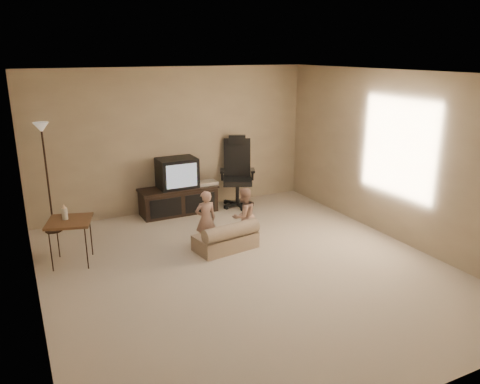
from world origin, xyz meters
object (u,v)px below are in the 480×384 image
at_px(floor_lamp, 44,153).
at_px(child_sofa, 227,238).
at_px(toddler_left, 206,219).
at_px(tv_stand, 178,191).
at_px(side_table, 69,222).
at_px(toddler_right, 244,216).
at_px(office_chair, 237,181).

distance_m(floor_lamp, child_sofa, 3.08).
height_order(child_sofa, toddler_left, toddler_left).
bearing_deg(toddler_left, tv_stand, -92.08).
height_order(floor_lamp, toddler_left, floor_lamp).
xyz_separation_m(side_table, floor_lamp, (-0.12, 1.35, 0.67)).
height_order(tv_stand, toddler_right, tv_stand).
height_order(office_chair, child_sofa, office_chair).
xyz_separation_m(tv_stand, toddler_left, (-0.14, -1.60, 0.02)).
bearing_deg(floor_lamp, office_chair, -2.25).
relative_size(office_chair, child_sofa, 1.38).
relative_size(floor_lamp, child_sofa, 1.86).
xyz_separation_m(child_sofa, toddler_right, (0.33, 0.13, 0.25)).
bearing_deg(child_sofa, side_table, 157.33).
bearing_deg(toddler_right, toddler_left, -24.84).
distance_m(office_chair, toddler_right, 1.78).
bearing_deg(side_table, floor_lamp, 95.08).
xyz_separation_m(side_table, toddler_left, (1.82, -0.30, -0.17)).
xyz_separation_m(office_chair, child_sofa, (-1.03, -1.76, -0.29)).
bearing_deg(floor_lamp, toddler_left, -40.54).
bearing_deg(side_table, office_chair, 21.77).
relative_size(tv_stand, toddler_right, 1.63).
relative_size(floor_lamp, toddler_left, 2.03).
distance_m(side_table, toddler_right, 2.42).
distance_m(office_chair, floor_lamp, 3.30).
relative_size(side_table, child_sofa, 0.89).
bearing_deg(tv_stand, side_table, -147.09).
relative_size(child_sofa, toddler_left, 1.09).
bearing_deg(office_chair, floor_lamp, -157.77).
xyz_separation_m(toddler_left, toddler_right, (0.56, -0.10, -0.00)).
bearing_deg(toddler_right, floor_lamp, -49.48).
distance_m(child_sofa, toddler_left, 0.41).
bearing_deg(tv_stand, toddler_left, -95.66).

